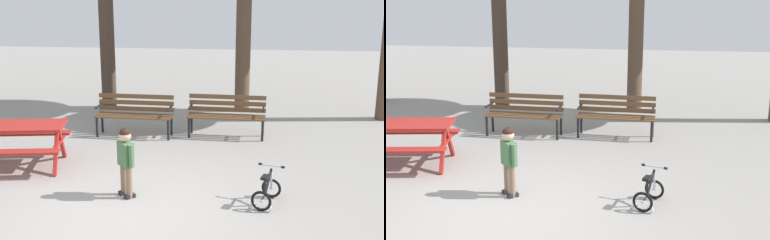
% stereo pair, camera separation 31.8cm
% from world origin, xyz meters
% --- Properties ---
extents(ground, '(36.00, 36.00, 0.00)m').
position_xyz_m(ground, '(0.00, 0.00, 0.00)').
color(ground, gray).
extents(picnic_table, '(2.00, 1.62, 0.79)m').
position_xyz_m(picnic_table, '(-2.28, 1.57, 0.59)').
color(picnic_table, maroon).
rests_on(picnic_table, ground).
extents(park_bench_far_left, '(1.62, 0.52, 0.85)m').
position_xyz_m(park_bench_far_left, '(-0.59, 3.70, 0.51)').
color(park_bench_far_left, brown).
rests_on(park_bench_far_left, ground).
extents(park_bench_left, '(1.62, 0.53, 0.85)m').
position_xyz_m(park_bench_left, '(1.31, 3.84, 0.51)').
color(park_bench_left, brown).
rests_on(park_bench_left, ground).
extents(child_standing, '(0.30, 0.32, 1.07)m').
position_xyz_m(child_standing, '(-0.05, 0.53, 0.63)').
color(child_standing, '#7F664C').
rests_on(child_standing, ground).
extents(kids_bicycle, '(0.50, 0.63, 0.54)m').
position_xyz_m(kids_bicycle, '(2.03, 0.46, 0.20)').
color(kids_bicycle, black).
rests_on(kids_bicycle, ground).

